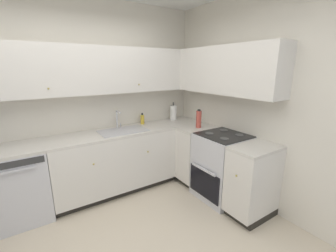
{
  "coord_description": "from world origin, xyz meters",
  "views": [
    {
      "loc": [
        -0.57,
        -1.55,
        1.79
      ],
      "look_at": [
        1.0,
        0.85,
        1.03
      ],
      "focal_mm": 23.81,
      "sensor_mm": 36.0,
      "label": 1
    }
  ],
  "objects_px": {
    "dishwasher": "(20,185)",
    "oil_bottle": "(199,119)",
    "soap_bottle": "(142,119)",
    "paper_towel_roll": "(173,113)",
    "oven_range": "(222,166)"
  },
  "relations": [
    {
      "from": "oven_range",
      "to": "paper_towel_roll",
      "type": "distance_m",
      "value": 1.27
    },
    {
      "from": "soap_bottle",
      "to": "paper_towel_roll",
      "type": "bearing_deg",
      "value": -1.95
    },
    {
      "from": "oven_range",
      "to": "oil_bottle",
      "type": "xyz_separation_m",
      "value": [
        -0.02,
        0.5,
        0.58
      ]
    },
    {
      "from": "oven_range",
      "to": "oil_bottle",
      "type": "bearing_deg",
      "value": 92.2
    },
    {
      "from": "dishwasher",
      "to": "paper_towel_roll",
      "type": "distance_m",
      "value": 2.39
    },
    {
      "from": "dishwasher",
      "to": "oil_bottle",
      "type": "xyz_separation_m",
      "value": [
        2.34,
        -0.48,
        0.6
      ]
    },
    {
      "from": "oven_range",
      "to": "soap_bottle",
      "type": "xyz_separation_m",
      "value": [
        -0.63,
        1.15,
        0.52
      ]
    },
    {
      "from": "oven_range",
      "to": "paper_towel_roll",
      "type": "xyz_separation_m",
      "value": [
        -0.04,
        1.13,
        0.57
      ]
    },
    {
      "from": "paper_towel_roll",
      "to": "oil_bottle",
      "type": "bearing_deg",
      "value": -87.83
    },
    {
      "from": "soap_bottle",
      "to": "paper_towel_roll",
      "type": "xyz_separation_m",
      "value": [
        0.59,
        -0.02,
        0.05
      ]
    },
    {
      "from": "dishwasher",
      "to": "oil_bottle",
      "type": "height_order",
      "value": "oil_bottle"
    },
    {
      "from": "dishwasher",
      "to": "oven_range",
      "type": "distance_m",
      "value": 2.55
    },
    {
      "from": "dishwasher",
      "to": "soap_bottle",
      "type": "height_order",
      "value": "soap_bottle"
    },
    {
      "from": "soap_bottle",
      "to": "paper_towel_roll",
      "type": "relative_size",
      "value": 0.57
    },
    {
      "from": "paper_towel_roll",
      "to": "oil_bottle",
      "type": "height_order",
      "value": "paper_towel_roll"
    }
  ]
}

